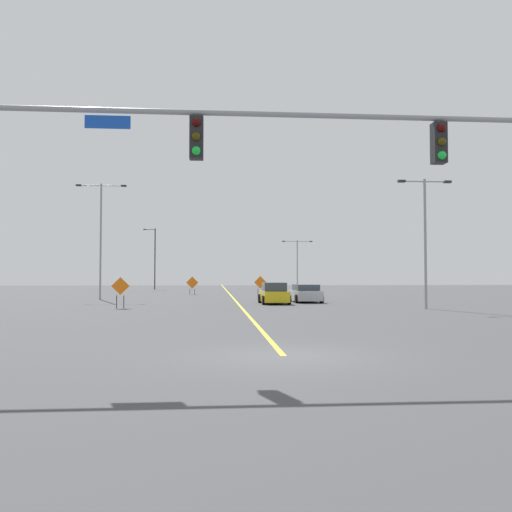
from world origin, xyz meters
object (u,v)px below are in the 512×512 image
object	(u,v)px
street_lamp_far_right	(297,259)
construction_sign_left_lane	(260,284)
street_lamp_mid_right	(154,256)
car_yellow_passing	(274,294)
car_silver_far	(305,294)
street_lamp_far_left	(101,232)
street_lamp_near_right	(425,232)
traffic_signal_assembly	(419,156)
construction_sign_median_near	(192,283)
construction_sign_left_shoulder	(120,288)

from	to	relation	value
street_lamp_far_right	construction_sign_left_lane	xyz separation A→B (m)	(-7.86, -27.04, -3.17)
street_lamp_mid_right	car_yellow_passing	distance (m)	43.25
car_silver_far	street_lamp_far_right	bearing A→B (deg)	81.86
street_lamp_far_left	street_lamp_near_right	bearing A→B (deg)	-32.74
street_lamp_far_right	traffic_signal_assembly	bearing A→B (deg)	-96.28
street_lamp_near_right	car_silver_far	size ratio (longest dim) A/B	1.84
street_lamp_near_right	construction_sign_left_lane	world-z (taller)	street_lamp_near_right
street_lamp_near_right	construction_sign_left_lane	xyz separation A→B (m)	(-8.27, 19.39, -3.39)
street_lamp_far_left	construction_sign_left_lane	xyz separation A→B (m)	(13.91, 5.12, -4.45)
street_lamp_far_left	street_lamp_near_right	distance (m)	26.39
construction_sign_median_near	car_yellow_passing	world-z (taller)	construction_sign_median_near
street_lamp_far_right	construction_sign_left_lane	world-z (taller)	street_lamp_far_right
car_silver_far	construction_sign_median_near	bearing A→B (deg)	118.00
street_lamp_far_left	street_lamp_far_right	bearing A→B (deg)	55.90
car_silver_far	traffic_signal_assembly	bearing A→B (deg)	-93.61
street_lamp_mid_right	car_yellow_passing	bearing A→B (deg)	-72.39
street_lamp_mid_right	street_lamp_far_left	xyz separation A→B (m)	(-0.72, -33.31, 0.80)
car_yellow_passing	construction_sign_left_shoulder	bearing A→B (deg)	-156.61
street_lamp_far_left	construction_sign_median_near	size ratio (longest dim) A/B	5.06
street_lamp_far_right	construction_sign_left_shoulder	bearing A→B (deg)	-112.18
construction_sign_median_near	construction_sign_left_lane	bearing A→B (deg)	-44.48
traffic_signal_assembly	construction_sign_left_shoulder	world-z (taller)	traffic_signal_assembly
street_lamp_far_left	construction_sign_median_near	distance (m)	14.47
street_lamp_mid_right	car_yellow_passing	xyz separation A→B (m)	(13.03, -41.03, -4.22)
car_silver_far	construction_sign_left_lane	bearing A→B (deg)	103.00
traffic_signal_assembly	car_silver_far	bearing A→B (deg)	86.39
street_lamp_far_left	construction_sign_left_shoulder	xyz separation A→B (m)	(3.75, -12.05, -4.48)
traffic_signal_assembly	car_silver_far	xyz separation A→B (m)	(1.67, 26.51, -4.39)
traffic_signal_assembly	street_lamp_far_left	size ratio (longest dim) A/B	1.92
construction_sign_median_near	street_lamp_far_right	bearing A→B (deg)	54.44
street_lamp_near_right	car_yellow_passing	size ratio (longest dim) A/B	2.01
car_yellow_passing	car_silver_far	xyz separation A→B (m)	(2.63, 2.16, -0.04)
construction_sign_median_near	traffic_signal_assembly	bearing A→B (deg)	-80.25
street_lamp_near_right	construction_sign_left_shoulder	xyz separation A→B (m)	(-18.43, 2.22, -3.42)
traffic_signal_assembly	street_lamp_mid_right	distance (m)	66.86
construction_sign_left_shoulder	car_silver_far	world-z (taller)	construction_sign_left_shoulder
car_yellow_passing	street_lamp_far_right	bearing A→B (deg)	78.62
car_silver_far	street_lamp_mid_right	bearing A→B (deg)	111.94
street_lamp_mid_right	construction_sign_left_shoulder	xyz separation A→B (m)	(3.03, -45.35, -3.68)
construction_sign_left_shoulder	traffic_signal_assembly	bearing A→B (deg)	-61.33
street_lamp_mid_right	street_lamp_far_left	bearing A→B (deg)	-91.23
street_lamp_far_right	street_lamp_near_right	size ratio (longest dim) A/B	0.92
street_lamp_mid_right	street_lamp_far_right	bearing A→B (deg)	-3.12
construction_sign_median_near	car_silver_far	xyz separation A→B (m)	(9.20, -17.30, -0.55)
street_lamp_mid_right	street_lamp_far_right	size ratio (longest dim) A/B	1.24
traffic_signal_assembly	construction_sign_left_shoulder	xyz separation A→B (m)	(-10.95, 20.03, -3.82)
street_lamp_mid_right	construction_sign_left_lane	distance (m)	31.33
street_lamp_far_left	car_silver_far	size ratio (longest dim) A/B	2.29
street_lamp_near_right	construction_sign_left_lane	size ratio (longest dim) A/B	3.98
street_lamp_near_right	construction_sign_left_lane	bearing A→B (deg)	113.11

